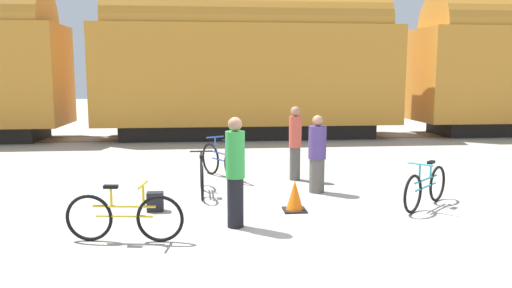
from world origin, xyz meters
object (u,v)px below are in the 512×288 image
freight_train (248,60)px  traffic_cone (295,197)px  bicycle_blue (222,161)px  person_in_green (235,172)px  bicycle_yellow (124,217)px  bicycle_teal (426,187)px  backpack (155,202)px  person_in_red (295,142)px  person_in_purple (317,154)px  bicycle_black (202,176)px

freight_train → traffic_cone: size_ratio=64.09×
bicycle_blue → person_in_green: 3.76m
bicycle_yellow → person_in_green: person_in_green is taller
bicycle_teal → bicycle_yellow: 5.29m
person_in_green → backpack: bearing=171.0°
freight_train → person_in_red: size_ratio=21.11×
bicycle_blue → traffic_cone: size_ratio=2.85×
person_in_green → person_in_red: bearing=94.0°
person_in_green → person_in_red: size_ratio=1.04×
bicycle_yellow → traffic_cone: size_ratio=3.10×
bicycle_yellow → bicycle_blue: bearing=70.4°
bicycle_yellow → bicycle_blue: (1.52, 4.26, 0.03)m
person_in_red → person_in_purple: size_ratio=1.06×
bicycle_blue → backpack: (-1.25, -2.68, -0.23)m
bicycle_yellow → backpack: (0.27, 1.57, -0.20)m
backpack → traffic_cone: (2.44, -0.22, 0.08)m
bicycle_yellow → person_in_red: (3.17, 3.89, 0.49)m
person_in_red → person_in_purple: person_in_red is taller
bicycle_teal → bicycle_blue: bearing=141.2°
person_in_green → freight_train: bearing=112.9°
bicycle_teal → person_in_red: bearing=127.6°
bicycle_yellow → person_in_green: 1.79m
bicycle_black → backpack: bicycle_black is taller
bicycle_blue → traffic_cone: (1.19, -2.91, -0.14)m
backpack → traffic_cone: bearing=-5.3°
traffic_cone → person_in_green: bearing=-143.1°
freight_train → bicycle_black: 9.28m
freight_train → person_in_purple: bearing=-85.7°
bicycle_teal → traffic_cone: size_ratio=2.41×
bicycle_yellow → backpack: bicycle_yellow is taller
freight_train → person_in_green: freight_train is taller
person_in_red → backpack: bearing=157.1°
bicycle_blue → person_in_purple: size_ratio=1.00×
traffic_cone → bicycle_yellow: bearing=-153.5°
bicycle_teal → traffic_cone: bicycle_teal is taller
backpack → traffic_cone: traffic_cone is taller
bicycle_black → bicycle_yellow: (-1.08, -2.78, 0.01)m
freight_train → bicycle_yellow: size_ratio=20.66×
freight_train → bicycle_blue: (-1.21, -7.29, -2.49)m
bicycle_yellow → person_in_purple: (3.40, 2.67, 0.42)m
bicycle_blue → person_in_green: size_ratio=0.90×
person_in_purple → traffic_cone: person_in_purple is taller
freight_train → backpack: (-2.46, -9.98, -2.72)m
person_in_red → traffic_cone: size_ratio=3.04×
bicycle_yellow → person_in_purple: 4.34m
person_in_purple → backpack: 3.37m
person_in_red → bicycle_blue: bearing=106.0°
person_in_purple → person_in_green: bearing=-27.3°
bicycle_yellow → backpack: 1.61m
bicycle_black → person_in_purple: (2.32, -0.11, 0.42)m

